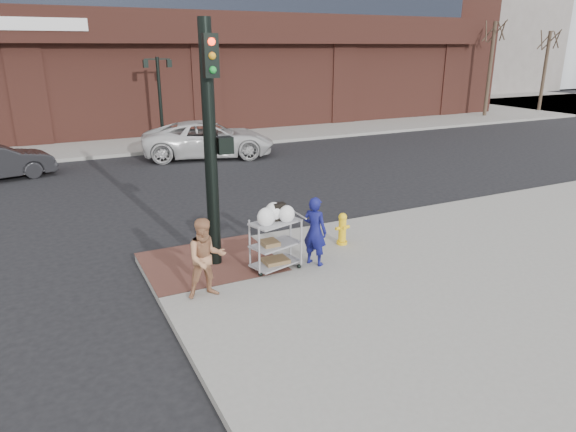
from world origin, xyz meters
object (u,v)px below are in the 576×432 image
traffic_signal_pole (211,140)px  woman_blue (315,231)px  lamp_post (159,91)px  fire_hydrant (342,228)px  utility_cart (275,240)px  minivan_white (209,139)px  pedestrian_tan (206,258)px

traffic_signal_pole → woman_blue: bearing=-27.7°
lamp_post → traffic_signal_pole: bearing=-99.2°
fire_hydrant → utility_cart: bearing=-163.9°
minivan_white → utility_cart: size_ratio=3.96×
traffic_signal_pole → pedestrian_tan: 2.46m
traffic_signal_pole → fire_hydrant: bearing=-4.7°
lamp_post → utility_cart: size_ratio=2.82×
traffic_signal_pole → pedestrian_tan: (-0.66, -1.39, -1.92)m
traffic_signal_pole → lamp_post: bearing=80.8°
woman_blue → minivan_white: size_ratio=0.27×
lamp_post → fire_hydrant: bearing=-88.0°
woman_blue → utility_cart: bearing=49.1°
traffic_signal_pole → pedestrian_tan: traffic_signal_pole is taller
lamp_post → woman_blue: bearing=-92.2°
pedestrian_tan → minivan_white: size_ratio=0.27×
fire_hydrant → traffic_signal_pole: bearing=175.3°
woman_blue → fire_hydrant: bearing=-88.6°
traffic_signal_pole → fire_hydrant: traffic_signal_pole is taller
pedestrian_tan → minivan_white: pedestrian_tan is taller
utility_cart → fire_hydrant: 2.11m
lamp_post → utility_cart: lamp_post is taller
utility_cart → fire_hydrant: bearing=16.1°
traffic_signal_pole → utility_cart: bearing=-39.3°
minivan_white → utility_cart: bearing=-176.8°
minivan_white → utility_cart: (-2.60, -12.37, 0.01)m
lamp_post → pedestrian_tan: bearing=-100.7°
utility_cart → traffic_signal_pole: bearing=140.7°
minivan_white → utility_cart: 12.65m
traffic_signal_pole → woman_blue: traffic_signal_pole is taller
utility_cart → fire_hydrant: size_ratio=1.84×
minivan_white → fire_hydrant: size_ratio=7.30×
lamp_post → pedestrian_tan: 17.00m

